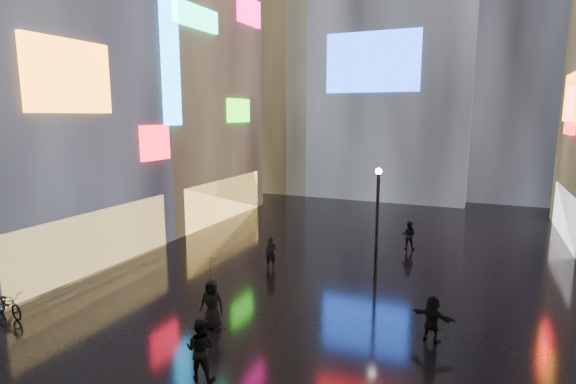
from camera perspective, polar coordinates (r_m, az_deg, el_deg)
The scene contains 13 objects.
ground at distance 23.94m, azimuth 7.71°, elevation -8.84°, with size 140.00×140.00×0.00m, color black.
building_left_mid at distance 27.47m, azimuth -31.97°, elevation 17.51°, with size 10.28×12.70×24.00m.
building_left_far at distance 35.67m, azimuth -15.34°, elevation 14.88°, with size 10.28×12.00×22.00m.
tower_flank_right at distance 48.89m, azimuth 28.20°, elevation 19.76°, with size 12.00×12.00×34.00m, color black.
tower_flank_left at distance 48.53m, azimuth -1.18°, elevation 16.17°, with size 10.00×10.00×26.00m, color black.
lamp_far at distance 21.40m, azimuth 11.26°, elevation -3.00°, with size 0.30×0.30×5.20m.
pedestrian_1 at distance 14.01m, azimuth -11.08°, elevation -18.94°, with size 0.89×0.70×1.84m, color black.
pedestrian_4 at distance 16.85m, azimuth -9.65°, elevation -13.85°, with size 0.87×0.57×1.79m, color black.
pedestrian_5 at distance 16.50m, azimuth 17.83°, elevation -15.08°, with size 1.49×0.47×1.61m, color black.
pedestrian_6 at distance 22.74m, azimuth -2.19°, elevation -7.70°, with size 0.57×0.37×1.56m, color black.
pedestrian_7 at distance 26.73m, azimuth 15.08°, elevation -5.30°, with size 0.78×0.61×1.61m, color black.
umbrella_2 at distance 16.36m, azimuth -9.78°, elevation -9.56°, with size 0.96×0.98×0.88m, color black.
bicycle at distance 20.59m, azimuth -31.98°, elevation -11.96°, with size 0.67×1.91×1.00m, color black.
Camera 1 is at (6.00, -1.89, 7.61)m, focal length 28.00 mm.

